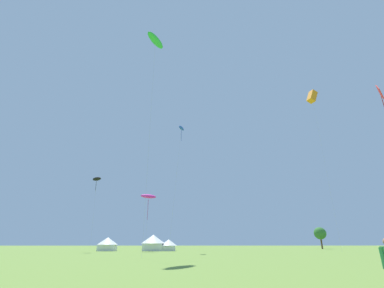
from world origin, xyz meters
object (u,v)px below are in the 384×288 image
Objects in this scene: kite_blue_parafoil at (181,128)px; kite_red_diamond at (381,95)px; kite_green_parafoil at (155,41)px; festival_tent_center at (169,245)px; kite_magenta_parafoil at (148,196)px; kite_orange_box at (312,97)px; kite_black_parafoil at (97,179)px; festival_tent_left at (153,242)px; tree_distant_left at (320,233)px; festival_tent_right at (108,243)px.

kite_blue_parafoil is 36.72m from kite_red_diamond.
kite_green_parafoil is (-4.16, -18.66, 7.49)m from kite_blue_parafoil.
kite_red_diamond reaches higher than festival_tent_center.
kite_blue_parafoil reaches higher than festival_tent_center.
kite_orange_box is at bearing -8.05° from kite_magenta_parafoil.
kite_green_parafoil reaches higher than kite_red_diamond.
kite_black_parafoil is at bearing 145.66° from kite_red_diamond.
kite_blue_parafoil is 20.98m from kite_black_parafoil.
kite_orange_box is (30.39, -0.21, 8.37)m from kite_blue_parafoil.
kite_blue_parafoil is at bearing -73.13° from festival_tent_center.
kite_black_parafoil is 2.88× the size of festival_tent_left.
festival_tent_left is at bearing -156.08° from tree_distant_left.
festival_tent_right is (-11.66, 27.09, -31.22)m from kite_green_parafoil.
kite_black_parafoil is at bearing -157.14° from festival_tent_center.
festival_tent_right is 13.27m from festival_tent_center.
kite_red_diamond is 5.41× the size of festival_tent_center.
kite_orange_box is at bearing -10.58° from festival_tent_right.
kite_green_parafoil is 42.94m from festival_tent_right.
kite_red_diamond is at bearing -49.31° from festival_tent_left.
kite_orange_box is 9.69× the size of festival_tent_center.
kite_blue_parafoil reaches higher than festival_tent_left.
kite_orange_box is 31.28m from kite_red_diamond.
kite_blue_parafoil is at bearing -54.75° from festival_tent_left.
festival_tent_left is at bearing 130.69° from kite_red_diamond.
festival_tent_left is 52.16m from tree_distant_left.
kite_red_diamond is at bearing -15.74° from kite_green_parafoil.
kite_magenta_parafoil is at bearing -143.59° from festival_tent_center.
kite_magenta_parafoil is at bearing 144.24° from kite_blue_parafoil.
kite_green_parafoil reaches higher than kite_black_parafoil.
festival_tent_right is at bearing 138.77° from kite_red_diamond.
festival_tent_left is at bearing 180.00° from festival_tent_center.
kite_black_parafoil is 3.43× the size of festival_tent_right.
tree_distant_left is at bearing 26.64° from kite_magenta_parafoil.
kite_black_parafoil reaches higher than festival_tent_right.
kite_red_diamond is at bearing -52.65° from festival_tent_center.
festival_tent_center is (-32.95, 8.63, -32.34)m from kite_orange_box.
kite_green_parafoil is at bearing -66.71° from festival_tent_right.
kite_red_diamond is at bearing -103.13° from kite_orange_box.
kite_red_diamond is at bearing -41.23° from festival_tent_right.
festival_tent_right is (1.94, 6.41, -12.74)m from kite_black_parafoil.
kite_magenta_parafoil is 3.24× the size of festival_tent_center.
kite_orange_box is 5.75× the size of tree_distant_left.
kite_green_parafoil reaches higher than tree_distant_left.
kite_black_parafoil is at bearing -155.14° from tree_distant_left.
tree_distant_left reaches higher than festival_tent_center.
tree_distant_left is at bearing 69.25° from kite_orange_box.
festival_tent_left is at bearing 93.79° from kite_green_parafoil.
kite_black_parafoil is 51.94m from kite_orange_box.
kite_green_parafoil is 41.55m from festival_tent_center.
festival_tent_left is 3.44m from festival_tent_center.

